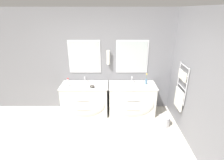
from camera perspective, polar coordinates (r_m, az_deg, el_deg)
wall_back at (r=4.53m, az=-6.10°, el=6.07°), size 5.65×0.16×2.60m
wall_right at (r=3.77m, az=24.52°, el=0.72°), size 0.13×4.03×2.60m
vanity_left at (r=4.55m, az=-8.91°, el=-6.31°), size 1.18×0.66×0.79m
vanity_right at (r=4.52m, az=6.38°, el=-6.33°), size 1.18×0.66×0.79m
faucet_left at (r=4.52m, az=-8.93°, el=0.07°), size 0.17×0.11×0.17m
faucet_right at (r=4.49m, az=6.38°, el=0.08°), size 0.17×0.11×0.17m
toiletry_bottle at (r=4.36m, az=-14.23°, el=-0.85°), size 0.06×0.06×0.22m
amenity_bowl at (r=4.22m, az=-6.72°, el=-2.02°), size 0.12×0.12×0.07m
flower_vase at (r=4.44m, az=11.02°, el=-0.06°), size 0.04×0.04×0.29m
waste_bin at (r=4.36m, az=16.50°, el=-12.63°), size 0.26×0.26×0.24m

